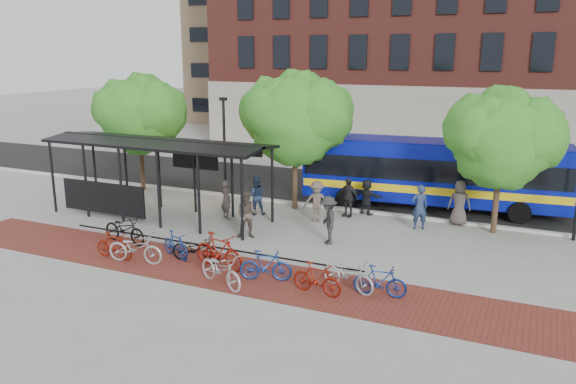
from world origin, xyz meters
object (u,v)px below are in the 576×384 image
at_px(tree_a, 141,112).
at_px(bike_5, 219,251).
at_px(pedestrian_5, 367,197).
at_px(bike_3, 176,245).
at_px(bike_0, 125,229).
at_px(bus_shelter, 155,151).
at_px(tree_c, 504,136).
at_px(pedestrian_6, 459,203).
at_px(pedestrian_3, 317,202).
at_px(pedestrian_4, 348,197).
at_px(pedestrian_8, 248,215).
at_px(bike_9, 317,279).
at_px(tree_b, 297,115).
at_px(pedestrian_9, 328,220).
at_px(bike_2, 135,248).
at_px(pedestrian_2, 256,196).
at_px(bike_6, 221,269).
at_px(bike_10, 348,274).
at_px(bike_1, 114,246).
at_px(bus, 433,170).
at_px(lamp_post_left, 224,145).
at_px(pedestrian_1, 226,199).
at_px(bike_4, 196,249).
at_px(bike_7, 266,266).
at_px(bike_11, 380,281).
at_px(pedestrian_7, 420,207).

bearing_deg(tree_a, bike_5, -40.30).
bearing_deg(pedestrian_5, bike_3, 79.81).
bearing_deg(bike_0, bus_shelter, 24.66).
height_order(tree_c, bike_3, tree_c).
bearing_deg(pedestrian_6, pedestrian_5, -5.71).
bearing_deg(pedestrian_3, bike_3, -133.05).
bearing_deg(pedestrian_4, pedestrian_8, -106.85).
distance_m(bike_0, bike_9, 8.73).
bearing_deg(tree_b, bike_0, -119.35).
distance_m(bike_9, pedestrian_9, 4.78).
xyz_separation_m(bike_2, pedestrian_5, (5.67, 9.35, 0.28)).
bearing_deg(pedestrian_2, tree_b, -154.67).
relative_size(bike_6, pedestrian_2, 1.17).
relative_size(bike_2, pedestrian_8, 1.08).
xyz_separation_m(bike_10, pedestrian_6, (2.16, 8.49, 0.47)).
bearing_deg(pedestrian_8, pedestrian_4, 35.31).
distance_m(bike_5, pedestrian_3, 6.59).
bearing_deg(pedestrian_2, pedestrian_4, 172.58).
distance_m(bike_0, pedestrian_9, 7.95).
bearing_deg(bike_1, pedestrian_3, -33.41).
distance_m(bus_shelter, pedestrian_5, 9.78).
bearing_deg(bus_shelter, pedestrian_6, 18.70).
bearing_deg(bike_5, tree_c, -34.43).
distance_m(bus, bike_1, 14.85).
relative_size(lamp_post_left, bike_2, 2.44).
bearing_deg(pedestrian_6, tree_c, 157.98).
bearing_deg(lamp_post_left, pedestrian_8, -51.55).
height_order(bus, pedestrian_6, bus).
height_order(bike_9, pedestrian_9, pedestrian_9).
height_order(bike_3, pedestrian_1, pedestrian_1).
xyz_separation_m(bike_2, bike_5, (2.98, 0.76, 0.08)).
distance_m(bike_4, pedestrian_8, 3.20).
bearing_deg(pedestrian_2, bike_3, 61.74).
bearing_deg(bike_3, tree_b, 14.64).
bearing_deg(bike_2, pedestrian_6, -54.74).
height_order(bike_7, pedestrian_2, pedestrian_2).
xyz_separation_m(bike_4, bike_7, (3.01, -0.47, 0.03)).
height_order(bike_4, pedestrian_5, pedestrian_5).
xyz_separation_m(bike_5, bike_11, (5.67, 0.05, -0.13)).
relative_size(bike_0, pedestrian_7, 1.11).
height_order(bike_0, pedestrian_8, pedestrian_8).
bearing_deg(pedestrian_9, bike_9, -14.09).
distance_m(bike_1, bike_5, 4.01).
distance_m(bike_1, pedestrian_9, 8.01).
height_order(tree_a, bike_6, tree_a).
relative_size(bike_6, pedestrian_6, 1.07).
xyz_separation_m(tree_c, pedestrian_4, (-6.37, -0.28, -3.15)).
relative_size(bus, bike_0, 5.76).
bearing_deg(pedestrian_5, bike_5, 91.67).
height_order(bike_0, pedestrian_9, pedestrian_9).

